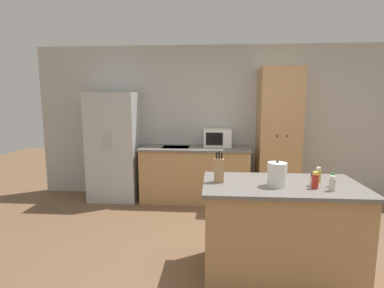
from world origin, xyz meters
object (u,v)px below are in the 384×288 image
pantry_cabinet (278,137)px  spice_bottle_green_herb (332,184)px  spice_bottle_short_red (318,175)px  spice_bottle_amber_oil (315,181)px  kettle (277,174)px  refrigerator (114,147)px  spice_bottle_tall_dark (332,180)px  spice_bottle_pale_salt (313,180)px  knife_block (219,170)px  microwave (218,138)px

pantry_cabinet → spice_bottle_green_herb: 2.34m
spice_bottle_short_red → spice_bottle_amber_oil: 0.24m
pantry_cabinet → kettle: pantry_cabinet is taller
spice_bottle_short_red → spice_bottle_green_herb: spice_bottle_short_red is taller
refrigerator → spice_bottle_tall_dark: 3.51m
spice_bottle_short_red → spice_bottle_pale_salt: size_ratio=1.31×
knife_block → spice_bottle_short_red: 0.95m
spice_bottle_amber_oil → kettle: bearing=170.7°
pantry_cabinet → knife_block: size_ratio=7.37×
pantry_cabinet → spice_bottle_short_red: (-0.05, -2.06, -0.11)m
refrigerator → microwave: refrigerator is taller
knife_block → kettle: bearing=-9.8°
pantry_cabinet → knife_block: (-0.99, -2.13, -0.06)m
knife_block → spice_bottle_tall_dark: size_ratio=2.40×
kettle → spice_bottle_tall_dark: bearing=2.2°
microwave → spice_bottle_short_red: microwave is taller
spice_bottle_amber_oil → spice_bottle_green_herb: (0.13, -0.06, -0.01)m
kettle → spice_bottle_short_red: bearing=21.1°
knife_block → spice_bottle_tall_dark: 1.03m
spice_bottle_green_herb → kettle: 0.47m
spice_bottle_amber_oil → spice_bottle_tall_dark: bearing=22.1°
knife_block → spice_bottle_green_herb: bearing=-11.6°
spice_bottle_tall_dark → spice_bottle_amber_oil: (-0.18, -0.07, 0.01)m
refrigerator → spice_bottle_pale_salt: refrigerator is taller
refrigerator → spice_bottle_tall_dark: (2.76, -2.17, 0.07)m
spice_bottle_amber_oil → kettle: size_ratio=0.63×
knife_block → spice_bottle_green_herb: knife_block is taller
microwave → spice_bottle_green_herb: size_ratio=3.47×
spice_bottle_short_red → spice_bottle_amber_oil: size_ratio=0.95×
pantry_cabinet → kettle: 2.27m
spice_bottle_pale_salt → refrigerator: bearing=140.1°
microwave → kettle: microwave is taller
spice_bottle_short_red → spice_bottle_green_herb: 0.27m
refrigerator → spice_bottle_pale_salt: 3.37m
refrigerator → spice_bottle_short_red: size_ratio=12.42×
spice_bottle_tall_dark → kettle: (-0.50, -0.02, 0.05)m
knife_block → spice_bottle_amber_oil: 0.86m
spice_bottle_tall_dark → knife_block: bearing=176.0°
kettle → microwave: bearing=102.6°
pantry_cabinet → spice_bottle_pale_salt: size_ratio=19.67×
pantry_cabinet → kettle: (-0.47, -2.22, -0.07)m
spice_bottle_green_herb → spice_bottle_short_red: bearing=96.2°
kettle → knife_block: bearing=170.2°
spice_bottle_short_red → spice_bottle_green_herb: bearing=-83.8°
spice_bottle_tall_dark → spice_bottle_amber_oil: bearing=-157.9°
knife_block → spice_bottle_pale_salt: 0.86m
spice_bottle_tall_dark → spice_bottle_amber_oil: size_ratio=0.81×
kettle → spice_bottle_green_herb: bearing=-13.7°
spice_bottle_green_herb → spice_bottle_tall_dark: bearing=69.0°
spice_bottle_green_herb → kettle: bearing=166.3°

